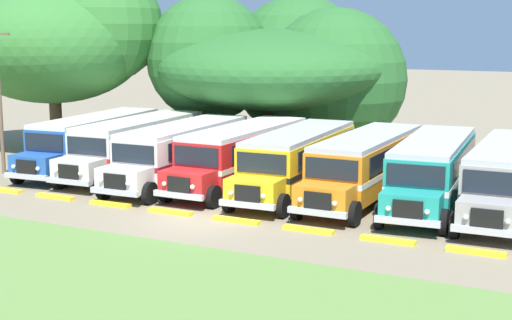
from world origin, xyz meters
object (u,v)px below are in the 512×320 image
at_px(parked_bus_slot_3, 243,152).
at_px(parked_bus_slot_4, 298,158).
at_px(parked_bus_slot_1, 138,143).
at_px(parked_bus_slot_5, 366,163).
at_px(parked_bus_slot_7, 507,175).
at_px(secondary_tree, 60,37).
at_px(parked_bus_slot_0, 95,139).
at_px(parked_bus_slot_6, 433,168).
at_px(parked_bus_slot_2, 183,150).
at_px(broad_shade_tree, 284,69).

xyz_separation_m(parked_bus_slot_3, parked_bus_slot_4, (3.02, -0.22, 0.00)).
distance_m(parked_bus_slot_1, parked_bus_slot_5, 12.57).
bearing_deg(parked_bus_slot_3, parked_bus_slot_7, 90.54).
height_order(parked_bus_slot_4, parked_bus_slot_5, same).
xyz_separation_m(parked_bus_slot_7, secondary_tree, (-27.64, 4.79, 5.39)).
bearing_deg(parked_bus_slot_0, parked_bus_slot_4, 83.30).
bearing_deg(secondary_tree, parked_bus_slot_0, -37.25).
xyz_separation_m(parked_bus_slot_3, secondary_tree, (-15.32, 4.83, 5.39)).
distance_m(parked_bus_slot_6, secondary_tree, 25.57).
bearing_deg(secondary_tree, parked_bus_slot_6, -10.95).
relative_size(parked_bus_slot_1, parked_bus_slot_3, 1.00).
bearing_deg(parked_bus_slot_0, parked_bus_slot_5, 84.06).
height_order(parked_bus_slot_0, parked_bus_slot_2, same).
bearing_deg(broad_shade_tree, parked_bus_slot_1, -107.98).
height_order(parked_bus_slot_2, secondary_tree, secondary_tree).
xyz_separation_m(parked_bus_slot_1, broad_shade_tree, (3.50, 10.79, 3.43)).
relative_size(parked_bus_slot_6, parked_bus_slot_7, 1.01).
distance_m(parked_bus_slot_4, secondary_tree, 19.77).
bearing_deg(parked_bus_slot_1, parked_bus_slot_5, 86.54).
relative_size(parked_bus_slot_4, parked_bus_slot_6, 0.99).
distance_m(parked_bus_slot_2, parked_bus_slot_3, 3.09).
xyz_separation_m(parked_bus_slot_5, secondary_tree, (-21.60, 4.94, 5.39)).
bearing_deg(parked_bus_slot_1, broad_shade_tree, 159.58).
distance_m(parked_bus_slot_0, broad_shade_tree, 12.97).
relative_size(parked_bus_slot_3, secondary_tree, 0.82).
bearing_deg(parked_bus_slot_4, parked_bus_slot_6, 89.82).
height_order(parked_bus_slot_2, parked_bus_slot_7, same).
bearing_deg(parked_bus_slot_4, broad_shade_tree, -155.39).
xyz_separation_m(parked_bus_slot_1, parked_bus_slot_3, (6.30, -0.11, 0.00)).
height_order(parked_bus_slot_5, parked_bus_slot_6, same).
height_order(parked_bus_slot_0, parked_bus_slot_4, same).
bearing_deg(parked_bus_slot_0, parked_bus_slot_2, 77.35).
height_order(parked_bus_slot_0, parked_bus_slot_3, same).
xyz_separation_m(parked_bus_slot_0, parked_bus_slot_6, (18.36, -0.05, 0.00)).
distance_m(parked_bus_slot_5, secondary_tree, 22.80).
bearing_deg(parked_bus_slot_7, secondary_tree, -101.57).
bearing_deg(parked_bus_slot_7, parked_bus_slot_5, -90.28).
distance_m(parked_bus_slot_2, parked_bus_slot_5, 9.30).
bearing_deg(parked_bus_slot_2, parked_bus_slot_5, 91.76).
bearing_deg(secondary_tree, parked_bus_slot_4, -15.39).
xyz_separation_m(parked_bus_slot_1, parked_bus_slot_2, (3.29, -0.80, 0.00)).
distance_m(parked_bus_slot_7, broad_shade_tree, 18.92).
height_order(parked_bus_slot_0, parked_bus_slot_6, same).
distance_m(parked_bus_slot_3, broad_shade_tree, 11.77).
height_order(parked_bus_slot_7, secondary_tree, secondary_tree).
bearing_deg(parked_bus_slot_5, parked_bus_slot_1, -91.03).
relative_size(parked_bus_slot_2, parked_bus_slot_6, 0.99).
xyz_separation_m(parked_bus_slot_7, broad_shade_tree, (-15.11, 10.86, 3.43)).
bearing_deg(parked_bus_slot_0, secondary_tree, -132.29).
bearing_deg(parked_bus_slot_5, broad_shade_tree, -140.55).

